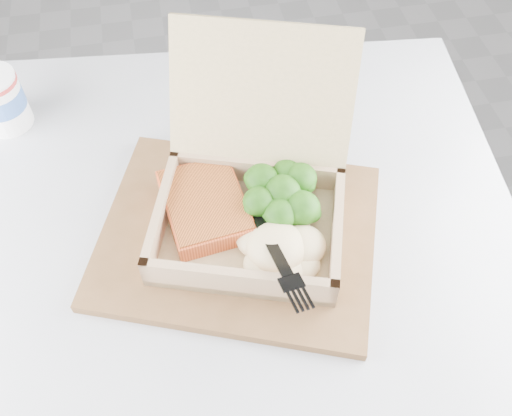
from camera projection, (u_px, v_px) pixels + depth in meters
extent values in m
plane|color=#97969C|center=(216.00, 353.00, 1.34)|extent=(4.00, 4.00, 0.00)
cylinder|color=black|center=(222.00, 377.00, 0.96)|extent=(0.08, 0.08, 0.69)
cube|color=#ABAFB5|center=(208.00, 270.00, 0.67)|extent=(0.85, 0.85, 0.03)
cube|color=brown|center=(238.00, 235.00, 0.67)|extent=(0.39, 0.35, 0.01)
cube|color=tan|center=(248.00, 232.00, 0.66)|extent=(0.25, 0.22, 0.01)
cube|color=#A07F5D|center=(162.00, 215.00, 0.66)|extent=(0.06, 0.16, 0.04)
cube|color=#A07F5D|center=(336.00, 234.00, 0.64)|extent=(0.06, 0.16, 0.04)
cube|color=#A07F5D|center=(238.00, 283.00, 0.60)|extent=(0.20, 0.08, 0.04)
cube|color=#A07F5D|center=(257.00, 173.00, 0.69)|extent=(0.20, 0.08, 0.04)
cube|color=tan|center=(261.00, 95.00, 0.64)|extent=(0.22, 0.14, 0.15)
cube|color=#D25A29|center=(205.00, 206.00, 0.66)|extent=(0.10, 0.13, 0.02)
ellipsoid|color=beige|center=(276.00, 247.00, 0.62)|extent=(0.11, 0.09, 0.04)
cube|color=black|center=(252.00, 199.00, 0.64)|extent=(0.03, 0.11, 0.03)
cube|color=black|center=(278.00, 260.00, 0.60)|extent=(0.03, 0.05, 0.02)
cylinder|color=white|center=(0.00, 101.00, 0.76)|extent=(0.06, 0.06, 0.08)
cube|color=white|center=(247.00, 124.00, 0.79)|extent=(0.09, 0.15, 0.00)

